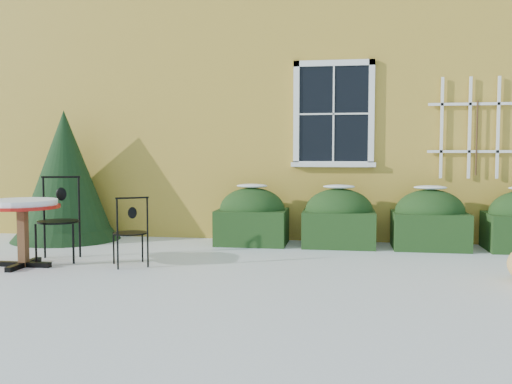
% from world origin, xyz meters
% --- Properties ---
extents(ground, '(80.00, 80.00, 0.00)m').
position_xyz_m(ground, '(0.00, 0.00, 0.00)').
color(ground, white).
rests_on(ground, ground).
extents(house, '(12.40, 8.40, 6.40)m').
position_xyz_m(house, '(0.00, 7.00, 3.22)').
color(house, gold).
rests_on(house, ground).
extents(hedge_row, '(4.95, 0.80, 0.91)m').
position_xyz_m(hedge_row, '(1.65, 2.55, 0.40)').
color(hedge_row, black).
rests_on(hedge_row, ground).
extents(evergreen_shrub, '(1.69, 1.69, 2.05)m').
position_xyz_m(evergreen_shrub, '(-3.29, 2.52, 0.82)').
color(evergreen_shrub, black).
rests_on(evergreen_shrub, ground).
extents(bistro_table, '(0.88, 0.88, 0.82)m').
position_xyz_m(bistro_table, '(-2.76, 0.41, 0.68)').
color(bistro_table, black).
rests_on(bistro_table, ground).
extents(patio_chair_near, '(0.52, 0.52, 0.86)m').
position_xyz_m(patio_chair_near, '(-1.49, 0.65, 0.43)').
color(patio_chair_near, black).
rests_on(patio_chair_near, ground).
extents(patio_chair_far, '(0.59, 0.59, 1.08)m').
position_xyz_m(patio_chair_far, '(-2.55, 0.89, 0.54)').
color(patio_chair_far, black).
rests_on(patio_chair_far, ground).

